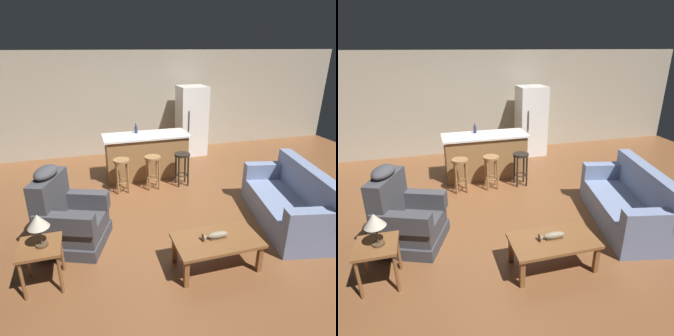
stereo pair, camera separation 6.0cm
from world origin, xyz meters
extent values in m
plane|color=brown|center=(0.00, 0.00, 0.00)|extent=(12.00, 12.00, 0.00)
cube|color=#A89E89|center=(0.00, 3.12, 1.30)|extent=(12.00, 0.05, 2.60)
cube|color=brown|center=(0.24, -1.78, 0.40)|extent=(1.10, 0.60, 0.04)
cube|color=brown|center=(-0.25, -2.02, 0.19)|extent=(0.06, 0.06, 0.38)
cube|color=brown|center=(0.73, -2.02, 0.19)|extent=(0.06, 0.06, 0.38)
cube|color=brown|center=(-0.25, -1.54, 0.19)|extent=(0.06, 0.06, 0.38)
cube|color=brown|center=(0.73, -1.54, 0.19)|extent=(0.06, 0.06, 0.38)
cube|color=#4C3823|center=(0.25, -1.76, 0.43)|extent=(0.22, 0.07, 0.01)
ellipsoid|color=gray|center=(0.25, -1.76, 0.46)|extent=(0.28, 0.09, 0.09)
cone|color=gray|center=(0.08, -1.76, 0.46)|extent=(0.06, 0.10, 0.10)
cube|color=#707FA3|center=(1.76, -1.09, 0.10)|extent=(1.21, 2.03, 0.20)
cube|color=#707FA3|center=(1.76, -1.09, 0.31)|extent=(1.21, 2.03, 0.22)
cube|color=#707FA3|center=(2.08, -1.16, 0.68)|extent=(0.58, 1.90, 0.52)
cube|color=#707FA3|center=(1.59, -1.93, 0.56)|extent=(0.86, 0.37, 0.28)
cube|color=#707FA3|center=(1.93, -0.26, 0.56)|extent=(0.86, 0.37, 0.28)
cube|color=#3D3D42|center=(-1.51, -0.78, 0.09)|extent=(1.09, 1.09, 0.18)
cube|color=#3D3D42|center=(-1.51, -0.78, 0.30)|extent=(1.02, 0.99, 0.24)
cube|color=#3D3D42|center=(-1.79, -0.67, 0.74)|extent=(0.49, 0.79, 0.64)
ellipsoid|color=#3D3D42|center=(-1.79, -0.67, 1.12)|extent=(0.41, 0.53, 0.16)
cube|color=#3D3D42|center=(-1.37, -0.48, 0.55)|extent=(0.81, 0.45, 0.26)
cube|color=#3D3D42|center=(-1.61, -1.09, 0.55)|extent=(0.81, 0.45, 0.26)
cube|color=brown|center=(-1.87, -1.52, 0.54)|extent=(0.48, 0.48, 0.04)
cylinder|color=brown|center=(-2.07, -1.72, 0.26)|extent=(0.04, 0.04, 0.52)
cylinder|color=brown|center=(-1.67, -1.72, 0.26)|extent=(0.04, 0.04, 0.52)
cylinder|color=brown|center=(-2.07, -1.32, 0.26)|extent=(0.04, 0.04, 0.52)
cylinder|color=brown|center=(-1.67, -1.32, 0.26)|extent=(0.04, 0.04, 0.52)
cylinder|color=#4C3823|center=(-1.84, -1.52, 0.58)|extent=(0.14, 0.14, 0.03)
cylinder|color=#4C3823|center=(-1.84, -1.52, 0.70)|extent=(0.02, 0.02, 0.22)
cone|color=#BCB29E|center=(-1.84, -1.52, 0.89)|extent=(0.24, 0.24, 0.16)
cube|color=olive|center=(0.00, 1.35, 0.45)|extent=(1.71, 0.63, 0.91)
cube|color=silver|center=(0.00, 1.35, 0.93)|extent=(1.80, 0.70, 0.04)
cylinder|color=olive|center=(-0.62, 0.72, 0.66)|extent=(0.32, 0.32, 0.04)
torus|color=olive|center=(-0.62, 0.72, 0.22)|extent=(0.23, 0.23, 0.02)
cylinder|color=olive|center=(-0.72, 0.62, 0.32)|extent=(0.04, 0.04, 0.64)
cylinder|color=olive|center=(-0.52, 0.62, 0.32)|extent=(0.04, 0.04, 0.64)
cylinder|color=olive|center=(-0.72, 0.82, 0.32)|extent=(0.04, 0.04, 0.64)
cylinder|color=olive|center=(-0.52, 0.82, 0.32)|extent=(0.04, 0.04, 0.64)
cylinder|color=olive|center=(-0.01, 0.72, 0.66)|extent=(0.32, 0.32, 0.04)
torus|color=olive|center=(-0.01, 0.72, 0.22)|extent=(0.23, 0.23, 0.02)
cylinder|color=olive|center=(-0.11, 0.62, 0.32)|extent=(0.04, 0.04, 0.64)
cylinder|color=olive|center=(0.09, 0.62, 0.32)|extent=(0.04, 0.04, 0.64)
cylinder|color=olive|center=(-0.11, 0.82, 0.32)|extent=(0.04, 0.04, 0.64)
cylinder|color=olive|center=(0.09, 0.82, 0.32)|extent=(0.04, 0.04, 0.64)
cylinder|color=black|center=(0.60, 0.72, 0.66)|extent=(0.32, 0.32, 0.04)
torus|color=black|center=(0.60, 0.72, 0.22)|extent=(0.23, 0.23, 0.02)
cylinder|color=black|center=(0.50, 0.62, 0.32)|extent=(0.04, 0.04, 0.64)
cylinder|color=black|center=(0.70, 0.62, 0.32)|extent=(0.04, 0.04, 0.64)
cylinder|color=black|center=(0.50, 0.82, 0.32)|extent=(0.04, 0.04, 0.64)
cylinder|color=black|center=(0.70, 0.82, 0.32)|extent=(0.04, 0.04, 0.64)
cube|color=white|center=(1.46, 2.55, 0.88)|extent=(0.70, 0.66, 1.76)
cylinder|color=#333338|center=(1.27, 2.20, 0.97)|extent=(0.02, 0.02, 0.50)
cylinder|color=#23284C|center=(-0.18, 1.53, 1.02)|extent=(0.07, 0.07, 0.15)
cylinder|color=#23284C|center=(-0.18, 1.53, 1.13)|extent=(0.03, 0.03, 0.06)
camera|label=1|loc=(-1.23, -4.65, 2.68)|focal=32.00mm
camera|label=2|loc=(-1.17, -4.67, 2.68)|focal=32.00mm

